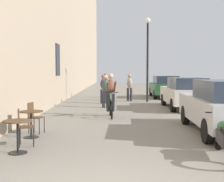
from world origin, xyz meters
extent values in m
cube|color=black|center=(-3.18, 12.77, 2.42)|extent=(0.04, 1.10, 1.70)
cylinder|color=black|center=(-2.20, 2.60, 0.01)|extent=(0.40, 0.40, 0.02)
cylinder|color=black|center=(-2.20, 2.60, 0.36)|extent=(0.05, 0.05, 0.67)
cylinder|color=#4C331E|center=(-2.20, 2.60, 0.71)|extent=(0.64, 0.64, 0.02)
cylinder|color=black|center=(-2.08, 3.48, 0.23)|extent=(0.02, 0.02, 0.45)
cylinder|color=black|center=(-2.01, 3.16, 0.23)|extent=(0.02, 0.02, 0.45)
cylinder|color=black|center=(-2.40, 3.40, 0.23)|extent=(0.02, 0.02, 0.45)
cylinder|color=black|center=(-2.32, 3.09, 0.23)|extent=(0.02, 0.02, 0.45)
cube|color=#4C331E|center=(-2.20, 3.28, 0.46)|extent=(0.46, 0.46, 0.02)
cube|color=#4C331E|center=(-2.38, 3.24, 0.68)|extent=(0.10, 0.34, 0.42)
cylinder|color=black|center=(-2.35, 4.22, 0.01)|extent=(0.40, 0.40, 0.02)
cylinder|color=black|center=(-2.35, 4.22, 0.36)|extent=(0.05, 0.05, 0.67)
cylinder|color=#4C331E|center=(-2.35, 4.22, 0.71)|extent=(0.64, 0.64, 0.02)
cylinder|color=black|center=(-2.16, 4.93, 0.23)|extent=(0.02, 0.02, 0.45)
cylinder|color=black|center=(-2.22, 4.61, 0.23)|extent=(0.02, 0.02, 0.45)
cylinder|color=black|center=(-2.47, 4.99, 0.23)|extent=(0.02, 0.02, 0.45)
cylinder|color=black|center=(-2.54, 4.68, 0.23)|extent=(0.02, 0.02, 0.45)
cube|color=#4C331E|center=(-2.35, 4.80, 0.46)|extent=(0.45, 0.45, 0.02)
cube|color=#4C331E|center=(-2.52, 4.84, 0.68)|extent=(0.09, 0.34, 0.42)
torus|color=black|center=(-0.22, 7.55, 0.33)|extent=(0.10, 0.71, 0.71)
torus|color=black|center=(-0.29, 8.60, 0.33)|extent=(0.10, 0.71, 0.71)
cylinder|color=#2D6B38|center=(-0.28, 8.51, 0.61)|extent=(0.05, 0.22, 0.58)
cylinder|color=#2D6B38|center=(-0.25, 8.01, 0.95)|extent=(0.09, 0.82, 0.14)
cylinder|color=#2D6B38|center=(-0.22, 7.58, 0.67)|extent=(0.04, 0.09, 0.67)
cylinder|color=#2D6B38|center=(-0.25, 8.10, 0.37)|extent=(0.10, 1.00, 0.12)
cylinder|color=black|center=(-0.22, 7.60, 1.00)|extent=(0.52, 0.06, 0.03)
ellipsoid|color=black|center=(-0.27, 8.42, 0.93)|extent=(0.12, 0.24, 0.06)
ellipsoid|color=brown|center=(-0.27, 8.34, 1.21)|extent=(0.36, 0.37, 0.59)
sphere|color=tan|center=(-0.27, 8.30, 1.60)|extent=(0.22, 0.22, 0.22)
cylinder|color=#26262D|center=(-0.16, 8.27, 0.55)|extent=(0.16, 0.40, 0.75)
cylinder|color=#26262D|center=(-0.36, 8.25, 0.55)|extent=(0.16, 0.40, 0.75)
cylinder|color=brown|center=(-0.10, 7.96, 1.20)|extent=(0.16, 0.75, 0.48)
cylinder|color=brown|center=(-0.38, 7.94, 1.20)|extent=(0.12, 0.75, 0.48)
cylinder|color=#26262D|center=(-0.66, 11.24, 0.39)|extent=(0.14, 0.14, 0.79)
cylinder|color=#26262D|center=(-0.46, 11.22, 0.39)|extent=(0.14, 0.14, 0.79)
ellipsoid|color=#38564C|center=(-0.56, 11.23, 1.10)|extent=(0.36, 0.27, 0.62)
sphere|color=tan|center=(-0.56, 11.23, 1.51)|extent=(0.22, 0.22, 0.22)
cylinder|color=#26262D|center=(-0.65, 13.30, 0.39)|extent=(0.14, 0.14, 0.78)
cylinder|color=#26262D|center=(-0.85, 13.27, 0.39)|extent=(0.14, 0.14, 0.78)
ellipsoid|color=#4C3D5B|center=(-0.75, 13.28, 1.09)|extent=(0.37, 0.29, 0.62)
sphere|color=brown|center=(-0.75, 13.28, 1.50)|extent=(0.22, 0.22, 0.22)
cylinder|color=#26262D|center=(0.68, 14.87, 0.39)|extent=(0.14, 0.14, 0.79)
cylinder|color=#26262D|center=(0.88, 14.84, 0.39)|extent=(0.14, 0.14, 0.79)
ellipsoid|color=#9E9384|center=(0.78, 14.86, 1.10)|extent=(0.38, 0.30, 0.62)
sphere|color=#A57A5B|center=(0.78, 14.86, 1.51)|extent=(0.22, 0.22, 0.22)
cylinder|color=#26262D|center=(-0.66, 17.34, 0.41)|extent=(0.14, 0.14, 0.82)
cylinder|color=#26262D|center=(-0.86, 17.31, 0.41)|extent=(0.14, 0.14, 0.82)
ellipsoid|color=#2D3342|center=(-0.76, 17.33, 1.14)|extent=(0.38, 0.30, 0.65)
sphere|color=brown|center=(-0.76, 17.33, 1.57)|extent=(0.22, 0.22, 0.22)
cylinder|color=black|center=(1.81, 14.29, 2.30)|extent=(0.12, 0.12, 4.60)
sphere|color=silver|center=(1.81, 14.29, 4.74)|extent=(0.32, 0.32, 0.32)
cube|color=#B7B7BC|center=(3.06, 4.97, 0.66)|extent=(1.92, 4.38, 0.70)
cylinder|color=black|center=(2.29, 6.42, 0.31)|extent=(0.22, 0.63, 0.62)
cylinder|color=black|center=(2.21, 3.57, 0.31)|extent=(0.22, 0.63, 0.62)
cube|color=beige|center=(3.26, 10.98, 0.64)|extent=(1.75, 4.20, 0.68)
cube|color=#283342|center=(3.26, 10.48, 1.24)|extent=(1.47, 2.27, 0.51)
cylinder|color=black|center=(2.48, 12.37, 0.30)|extent=(0.20, 0.61, 0.60)
cylinder|color=black|center=(4.06, 12.37, 0.30)|extent=(0.20, 0.61, 0.60)
cylinder|color=black|center=(2.47, 9.60, 0.30)|extent=(0.20, 0.61, 0.60)
cylinder|color=black|center=(4.05, 9.60, 0.30)|extent=(0.20, 0.61, 0.60)
cube|color=#23512D|center=(3.30, 17.37, 0.64)|extent=(1.80, 4.22, 0.68)
cube|color=#283342|center=(3.29, 16.87, 1.24)|extent=(1.49, 2.29, 0.51)
cylinder|color=black|center=(2.53, 18.77, 0.30)|extent=(0.20, 0.61, 0.60)
cylinder|color=black|center=(4.11, 18.75, 0.30)|extent=(0.20, 0.61, 0.60)
cylinder|color=black|center=(2.49, 16.00, 0.30)|extent=(0.20, 0.61, 0.60)
cylinder|color=black|center=(4.07, 15.98, 0.30)|extent=(0.20, 0.61, 0.60)
torus|color=black|center=(2.29, 3.05, 0.30)|extent=(0.17, 0.70, 0.69)
ellipsoid|color=#23512D|center=(2.21, 2.43, 0.62)|extent=(0.34, 0.55, 0.24)
cylinder|color=black|center=(2.28, 2.95, 0.85)|extent=(0.62, 0.10, 0.03)
camera|label=1|loc=(-0.08, -4.10, 1.78)|focal=50.17mm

